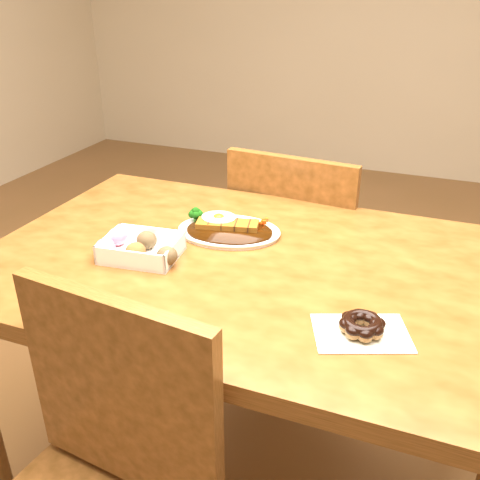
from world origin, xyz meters
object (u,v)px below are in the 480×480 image
(table, at_px, (245,296))
(chair_far, at_px, (300,260))
(katsu_curry_plate, at_px, (227,228))
(pon_de_ring, at_px, (362,326))
(donut_box, at_px, (139,247))

(table, distance_m, chair_far, 0.56)
(katsu_curry_plate, bearing_deg, pon_de_ring, -37.90)
(chair_far, bearing_deg, pon_de_ring, 117.88)
(chair_far, relative_size, pon_de_ring, 4.31)
(chair_far, distance_m, katsu_curry_plate, 0.52)
(katsu_curry_plate, bearing_deg, donut_box, -126.72)
(table, bearing_deg, chair_far, 90.43)
(katsu_curry_plate, distance_m, donut_box, 0.24)
(pon_de_ring, bearing_deg, chair_far, 112.57)
(chair_far, xyz_separation_m, katsu_curry_plate, (-0.09, -0.42, 0.28))
(katsu_curry_plate, height_order, donut_box, katsu_curry_plate)
(chair_far, distance_m, donut_box, 0.72)
(table, bearing_deg, pon_de_ring, -32.42)
(table, xyz_separation_m, chair_far, (-0.00, 0.54, -0.17))
(pon_de_ring, bearing_deg, donut_box, 167.92)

